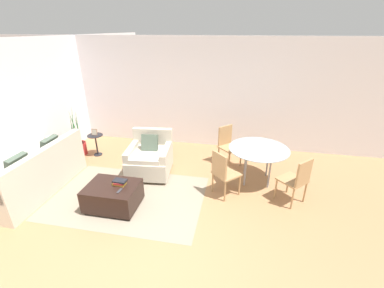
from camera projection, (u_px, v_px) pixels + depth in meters
The scene contains 16 objects.
ground_plane at pixel (146, 236), 3.92m from camera, with size 20.00×20.00×0.00m, color #A3754C.
wall_back at pixel (191, 94), 6.55m from camera, with size 12.00×0.06×2.75m.
wall_left at pixel (26, 110), 5.22m from camera, with size 0.06×12.00×2.75m.
area_rug at pixel (128, 197), 4.82m from camera, with size 2.79×1.89×0.01m.
couch at pixel (36, 176), 4.91m from camera, with size 0.86×2.05×0.93m.
armchair at pixel (150, 158), 5.50m from camera, with size 0.95×1.00×0.90m.
ottoman at pixel (113, 195), 4.48m from camera, with size 0.88×0.68×0.43m.
book_stack at pixel (119, 182), 4.41m from camera, with size 0.25×0.16×0.09m.
tv_remote_primary at pixel (119, 191), 4.26m from camera, with size 0.06×0.14×0.01m.
potted_plant at pixel (79, 145), 6.37m from camera, with size 0.35×0.35×1.23m.
side_table at pixel (96, 141), 6.28m from camera, with size 0.37×0.37×0.53m.
picture_frame at pixel (94, 132), 6.18m from camera, with size 0.15×0.06×0.15m.
dining_table at pixel (259, 152), 5.09m from camera, with size 1.18×1.18×0.73m.
dining_chair_near_left at pixel (223, 171), 4.68m from camera, with size 0.59×0.59×0.90m.
dining_chair_near_right at pixel (297, 178), 4.46m from camera, with size 0.59×0.59×0.90m.
dining_chair_far_left at pixel (228, 143), 5.83m from camera, with size 0.59×0.59×0.90m.
Camera 1 is at (1.25, -2.80, 2.90)m, focal length 24.00 mm.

